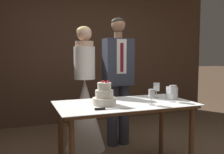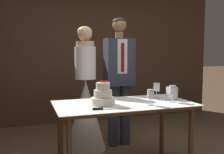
{
  "view_description": "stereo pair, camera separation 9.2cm",
  "coord_description": "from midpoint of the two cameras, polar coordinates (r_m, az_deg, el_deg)",
  "views": [
    {
      "loc": [
        -1.21,
        -2.3,
        1.28
      ],
      "look_at": [
        -0.15,
        0.51,
        1.01
      ],
      "focal_mm": 40.0,
      "sensor_mm": 36.0,
      "label": 1
    },
    {
      "loc": [
        -1.12,
        -2.34,
        1.28
      ],
      "look_at": [
        -0.15,
        0.51,
        1.01
      ],
      "focal_mm": 40.0,
      "sensor_mm": 36.0,
      "label": 2
    }
  ],
  "objects": [
    {
      "name": "cake_knife",
      "position": [
        2.36,
        -0.5,
        -7.27
      ],
      "size": [
        0.39,
        0.07,
        0.02
      ],
      "rotation": [
        0.0,
        0.0,
        -0.13
      ],
      "color": "silver",
      "rests_on": "cake_table"
    },
    {
      "name": "wine_glass_far",
      "position": [
        2.58,
        9.83,
        -3.95
      ],
      "size": [
        0.07,
        0.07,
        0.16
      ],
      "color": "silver",
      "rests_on": "cake_table"
    },
    {
      "name": "cake_table",
      "position": [
        2.7,
        3.71,
        -7.76
      ],
      "size": [
        1.47,
        0.78,
        0.76
      ],
      "color": "brown",
      "rests_on": "ground_plane"
    },
    {
      "name": "hurricane_candle",
      "position": [
        2.97,
        14.4,
        -3.68
      ],
      "size": [
        0.14,
        0.14,
        0.14
      ],
      "color": "silver",
      "rests_on": "cake_table"
    },
    {
      "name": "wine_glass_middle",
      "position": [
        2.8,
        14.59,
        -3.01
      ],
      "size": [
        0.08,
        0.08,
        0.18
      ],
      "color": "silver",
      "rests_on": "cake_table"
    },
    {
      "name": "groom",
      "position": [
        3.47,
        2.41,
        0.22
      ],
      "size": [
        0.39,
        0.25,
        1.78
      ],
      "color": "#333847",
      "rests_on": "ground_plane"
    },
    {
      "name": "tiered_cake",
      "position": [
        2.57,
        -1.07,
        -4.41
      ],
      "size": [
        0.25,
        0.25,
        0.25
      ],
      "color": "silver",
      "rests_on": "cake_table"
    },
    {
      "name": "wall_back",
      "position": [
        4.83,
        -4.87,
        5.09
      ],
      "size": [
        5.26,
        0.12,
        2.55
      ],
      "primitive_type": "cube",
      "color": "#513828",
      "rests_on": "ground_plane"
    },
    {
      "name": "bride",
      "position": [
        3.38,
        -5.26,
        -6.44
      ],
      "size": [
        0.54,
        0.54,
        1.65
      ],
      "color": "white",
      "rests_on": "ground_plane"
    },
    {
      "name": "wine_glass_near",
      "position": [
        3.0,
        11.01,
        -2.43
      ],
      "size": [
        0.08,
        0.08,
        0.18
      ],
      "color": "silver",
      "rests_on": "cake_table"
    }
  ]
}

